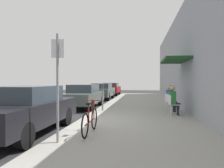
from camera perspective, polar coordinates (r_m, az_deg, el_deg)
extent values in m
plane|color=#2D2D30|center=(8.04, -9.60, -10.64)|extent=(60.00, 60.00, 0.00)
cube|color=#9E9B93|center=(9.63, 7.19, -8.37)|extent=(4.50, 32.00, 0.12)
cube|color=#999EA8|center=(9.85, 21.46, 7.96)|extent=(0.30, 32.00, 5.66)
cube|color=#19471E|center=(10.70, 16.49, 6.16)|extent=(1.10, 2.80, 0.12)
cube|color=black|center=(6.93, -22.49, -7.16)|extent=(1.80, 4.40, 0.64)
cube|color=#333D47|center=(7.00, -21.89, -2.48)|extent=(1.48, 2.11, 0.48)
cylinder|color=black|center=(7.86, -12.28, -8.54)|extent=(0.22, 0.64, 0.64)
cylinder|color=black|center=(8.54, -22.40, -7.84)|extent=(0.22, 0.64, 0.64)
cylinder|color=black|center=(5.44, -22.59, -12.78)|extent=(0.22, 0.64, 0.64)
cube|color=#47514C|center=(12.76, -7.86, -3.60)|extent=(1.80, 4.40, 0.60)
cube|color=#333D47|center=(12.88, -7.68, -1.19)|extent=(1.48, 2.11, 0.46)
cylinder|color=black|center=(13.93, -3.16, -4.46)|extent=(0.22, 0.64, 0.64)
cylinder|color=black|center=(14.32, -9.41, -4.33)|extent=(0.22, 0.64, 0.64)
cylinder|color=black|center=(11.28, -5.87, -5.70)|extent=(0.22, 0.64, 0.64)
cylinder|color=black|center=(11.76, -13.42, -5.45)|extent=(0.22, 0.64, 0.64)
cube|color=#47514C|center=(18.53, -2.81, -2.17)|extent=(1.80, 4.40, 0.64)
cube|color=#333D47|center=(18.66, -2.72, -0.50)|extent=(1.48, 2.11, 0.43)
cylinder|color=black|center=(19.77, 0.20, -2.92)|extent=(0.22, 0.64, 0.64)
cylinder|color=black|center=(20.05, -4.30, -2.87)|extent=(0.22, 0.64, 0.64)
cylinder|color=black|center=(17.08, -1.06, -3.50)|extent=(0.22, 0.64, 0.64)
cylinder|color=black|center=(17.40, -6.23, -3.42)|extent=(0.22, 0.64, 0.64)
cube|color=maroon|center=(24.17, -0.25, -1.48)|extent=(1.80, 4.40, 0.64)
cube|color=#333D47|center=(24.31, -0.20, -0.20)|extent=(1.48, 2.11, 0.43)
cylinder|color=black|center=(25.44, 1.97, -2.10)|extent=(0.22, 0.64, 0.64)
cylinder|color=black|center=(25.66, -1.56, -2.07)|extent=(0.22, 0.64, 0.64)
cylinder|color=black|center=(22.73, 1.23, -2.44)|extent=(0.22, 0.64, 0.64)
cylinder|color=black|center=(22.98, -2.70, -2.40)|extent=(0.22, 0.64, 0.64)
cylinder|color=slate|center=(10.58, -2.55, -4.21)|extent=(0.07, 0.07, 1.10)
cube|color=#383D42|center=(10.54, -2.55, -0.64)|extent=(0.12, 0.10, 0.22)
cylinder|color=gray|center=(5.20, -14.48, -1.11)|extent=(0.06, 0.06, 2.60)
cube|color=white|center=(5.27, -14.43, 9.27)|extent=(0.32, 0.02, 0.44)
torus|color=black|center=(6.56, -4.82, -9.23)|extent=(0.04, 0.66, 0.66)
torus|color=black|center=(5.56, -7.28, -11.05)|extent=(0.04, 0.66, 0.66)
cylinder|color=maroon|center=(6.06, -5.94, -10.07)|extent=(0.04, 1.05, 0.04)
cylinder|color=maroon|center=(5.87, -6.30, -7.94)|extent=(0.04, 0.04, 0.50)
cube|color=black|center=(5.84, -6.31, -5.32)|extent=(0.10, 0.20, 0.06)
cylinder|color=maroon|center=(6.47, -4.92, -6.86)|extent=(0.03, 0.03, 0.56)
cylinder|color=maroon|center=(6.44, -4.92, -4.39)|extent=(0.46, 0.03, 0.03)
cylinder|color=silver|center=(9.73, 17.28, -6.61)|extent=(0.04, 0.04, 0.45)
cylinder|color=silver|center=(9.37, 17.89, -6.90)|extent=(0.04, 0.04, 0.45)
cylinder|color=silver|center=(9.64, 15.08, -6.67)|extent=(0.04, 0.04, 0.45)
cylinder|color=silver|center=(9.27, 15.62, -6.97)|extent=(0.04, 0.04, 0.45)
cube|color=silver|center=(9.47, 16.47, -5.35)|extent=(0.48, 0.48, 0.03)
cube|color=silver|center=(9.40, 15.27, -4.13)|extent=(0.08, 0.44, 0.40)
cylinder|color=#232838|center=(9.64, 17.36, -6.62)|extent=(0.11, 0.11, 0.47)
cylinder|color=#232838|center=(9.58, 16.61, -5.25)|extent=(0.37, 0.18, 0.14)
cylinder|color=#232838|center=(9.45, 17.69, -6.77)|extent=(0.11, 0.11, 0.47)
cylinder|color=#232838|center=(9.39, 16.92, -5.37)|extent=(0.37, 0.18, 0.14)
cube|color=#267233|center=(9.43, 16.01, -3.51)|extent=(0.26, 0.38, 0.56)
sphere|color=tan|center=(9.40, 16.02, -1.02)|extent=(0.22, 0.22, 0.22)
cylinder|color=silver|center=(10.73, 16.24, -5.92)|extent=(0.04, 0.04, 0.45)
cylinder|color=silver|center=(10.38, 17.04, -6.15)|extent=(0.04, 0.04, 0.45)
cylinder|color=silver|center=(10.59, 14.32, -6.00)|extent=(0.04, 0.04, 0.45)
cylinder|color=silver|center=(10.24, 15.07, -6.24)|extent=(0.04, 0.04, 0.45)
cube|color=silver|center=(10.46, 15.67, -4.77)|extent=(0.53, 0.53, 0.03)
cube|color=silver|center=(10.37, 14.62, -3.68)|extent=(0.14, 0.43, 0.40)
cylinder|color=#232838|center=(10.64, 16.37, -5.92)|extent=(0.11, 0.11, 0.47)
cylinder|color=#232838|center=(10.57, 15.72, -4.68)|extent=(0.38, 0.22, 0.14)
cylinder|color=#232838|center=(10.46, 16.79, -6.04)|extent=(0.11, 0.11, 0.47)
cylinder|color=#232838|center=(10.38, 16.13, -4.78)|extent=(0.38, 0.22, 0.14)
cube|color=#334C99|center=(10.40, 15.27, -3.11)|extent=(0.30, 0.40, 0.56)
sphere|color=tan|center=(10.38, 15.27, -0.85)|extent=(0.22, 0.22, 0.22)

